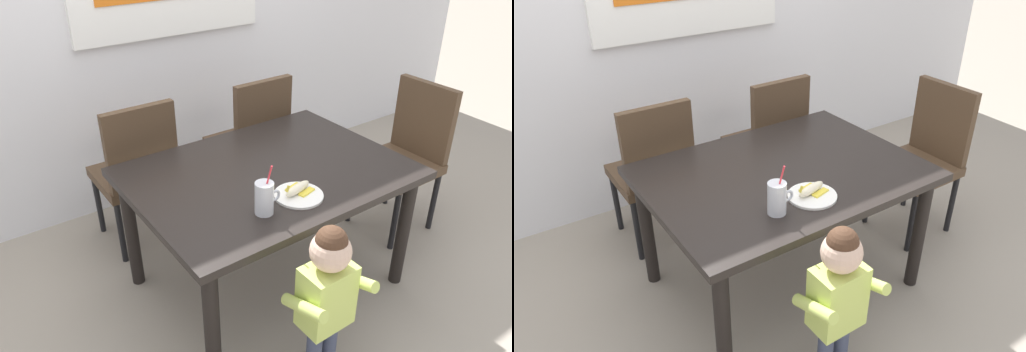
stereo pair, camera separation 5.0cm
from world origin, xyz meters
The scene contains 9 objects.
ground_plane centered at (0.00, 0.00, 0.00)m, with size 24.00×24.00×0.00m, color #9E9384.
dining_table centered at (0.00, 0.00, 0.64)m, with size 1.38×1.01×0.73m.
dining_chair_left centered at (-0.41, 0.75, 0.54)m, with size 0.44×0.44×0.96m.
dining_chair_right centered at (0.40, 0.71, 0.54)m, with size 0.44×0.44×0.96m.
dining_chair_far centered at (1.09, -0.02, 0.54)m, with size 0.44×0.44×0.96m.
toddler_standing centered at (-0.19, -0.66, 0.53)m, with size 0.33×0.24×0.84m.
milk_cup centered at (-0.25, -0.30, 0.80)m, with size 0.13×0.09×0.25m.
snack_plate centered at (-0.04, -0.28, 0.74)m, with size 0.23×0.23×0.01m, color white.
peeled_banana centered at (-0.03, -0.27, 0.77)m, with size 0.18×0.12×0.07m.
Camera 1 is at (-1.30, -1.72, 1.92)m, focal length 34.11 mm.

